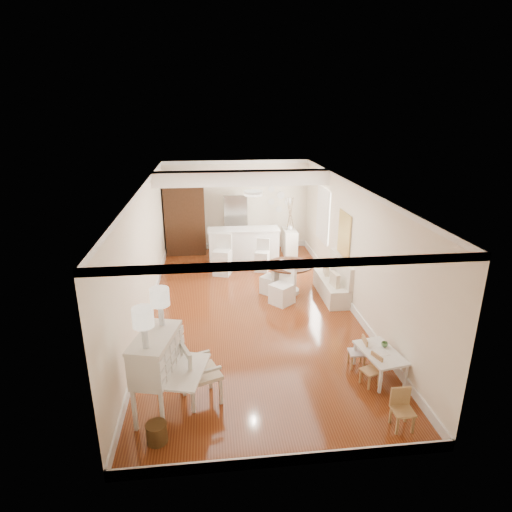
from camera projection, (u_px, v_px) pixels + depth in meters
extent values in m
plane|color=brown|center=(251.00, 309.00, 9.67)|extent=(9.00, 9.00, 0.00)
cube|color=white|center=(251.00, 186.00, 8.75)|extent=(4.50, 9.00, 0.04)
cube|color=white|center=(236.00, 206.00, 13.43)|extent=(4.50, 0.04, 2.80)
cube|color=white|center=(290.00, 373.00, 4.99)|extent=(4.50, 0.04, 2.80)
cube|color=white|center=(144.00, 255.00, 8.97)|extent=(0.04, 9.00, 2.80)
cube|color=white|center=(352.00, 247.00, 9.45)|extent=(0.04, 9.00, 2.80)
cube|color=white|center=(242.00, 178.00, 10.87)|extent=(4.50, 0.45, 0.36)
cube|color=tan|center=(344.00, 234.00, 9.86)|extent=(0.04, 0.84, 1.04)
cube|color=white|center=(323.00, 215.00, 11.65)|extent=(0.04, 1.10, 1.40)
cylinder|color=#381E11|center=(197.00, 192.00, 13.14)|extent=(0.30, 0.03, 0.30)
cylinder|color=white|center=(253.00, 193.00, 8.29)|extent=(0.36, 0.36, 0.08)
cube|color=white|center=(158.00, 374.00, 6.25)|extent=(1.22, 1.23, 1.28)
cube|color=silver|center=(201.00, 372.00, 6.54)|extent=(0.73, 0.73, 0.99)
cylinder|color=#553A1A|center=(157.00, 433.00, 5.81)|extent=(0.34, 0.34, 0.29)
cube|color=white|center=(379.00, 364.00, 7.22)|extent=(0.71, 1.01, 0.46)
cube|color=tan|center=(370.00, 370.00, 6.97)|extent=(0.34, 0.34, 0.54)
cube|color=tan|center=(357.00, 352.00, 7.46)|extent=(0.30, 0.30, 0.58)
cube|color=#A77F4C|center=(403.00, 410.00, 6.01)|extent=(0.29, 0.29, 0.61)
cube|color=silver|center=(332.00, 277.00, 10.19)|extent=(0.52, 1.60, 0.98)
cylinder|color=#422315|center=(289.00, 279.00, 10.41)|extent=(1.41, 1.41, 0.76)
cube|color=white|center=(282.00, 285.00, 9.82)|extent=(0.65, 0.64, 0.94)
cube|color=silver|center=(271.00, 277.00, 10.40)|extent=(0.59, 0.59, 0.86)
cube|color=white|center=(244.00, 246.00, 12.42)|extent=(2.05, 0.65, 1.03)
cube|color=white|center=(222.00, 255.00, 11.53)|extent=(0.56, 0.56, 1.10)
cube|color=silver|center=(262.00, 255.00, 11.81)|extent=(0.45, 0.45, 0.90)
cube|color=#381E11|center=(185.00, 217.00, 13.04)|extent=(1.20, 0.60, 2.30)
imported|color=silver|center=(247.00, 224.00, 13.30)|extent=(0.75, 0.65, 1.80)
cube|color=silver|center=(289.00, 242.00, 13.14)|extent=(0.37, 0.83, 0.80)
imported|color=#5A8E53|center=(385.00, 344.00, 7.29)|extent=(0.14, 0.14, 0.09)
imported|color=silver|center=(290.00, 227.00, 12.96)|extent=(0.19, 0.19, 0.17)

